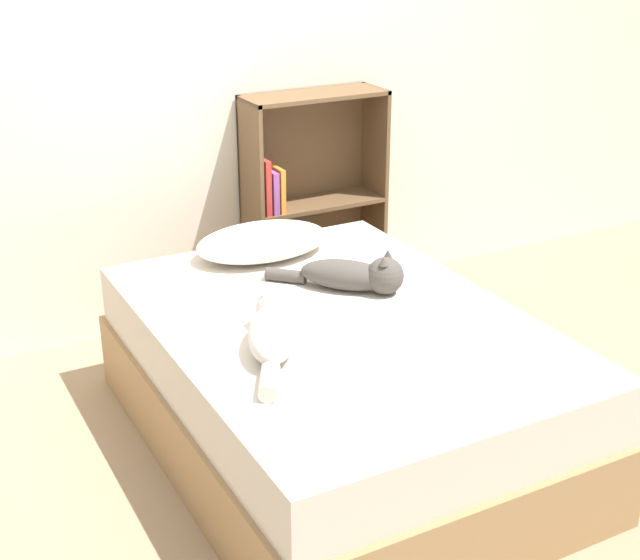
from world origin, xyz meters
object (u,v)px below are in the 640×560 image
object	(u,v)px
bed	(337,384)
cat_light	(274,329)
pillow	(262,241)
cat_dark	(356,275)
bookshelf	(307,199)

from	to	relation	value
bed	cat_light	xyz separation A→B (m)	(-0.30, -0.09, 0.34)
cat_light	bed	bearing A→B (deg)	-44.95
bed	cat_light	bearing A→B (deg)	-163.56
pillow	cat_light	world-z (taller)	cat_light
cat_dark	bookshelf	xyz separation A→B (m)	(0.34, 1.06, -0.04)
bed	cat_dark	distance (m)	0.43
cat_dark	bookshelf	distance (m)	1.11
cat_light	cat_dark	xyz separation A→B (m)	(0.48, 0.28, -0.00)
bookshelf	cat_dark	bearing A→B (deg)	-107.74
bookshelf	cat_light	bearing A→B (deg)	-121.60
cat_light	cat_dark	distance (m)	0.56
bookshelf	pillow	bearing A→B (deg)	-132.24
pillow	cat_dark	bearing A→B (deg)	-71.76
bed	cat_dark	size ratio (longest dim) A/B	4.18
cat_light	pillow	bearing A→B (deg)	6.42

